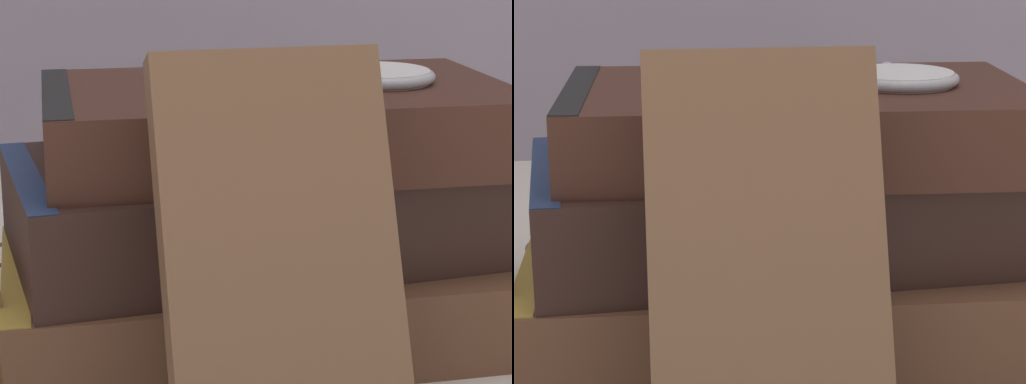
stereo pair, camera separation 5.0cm
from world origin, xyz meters
TOP-DOWN VIEW (x-y plane):
  - ground_plane at (0.00, 0.00)m, footprint 3.00×3.00m
  - book_flat_bottom at (0.01, 0.03)m, footprint 0.25×0.14m
  - book_flat_middle at (0.00, 0.04)m, footprint 0.24×0.15m
  - book_flat_top at (0.01, 0.04)m, footprint 0.21×0.13m
  - book_leaning_front at (-0.01, -0.07)m, footprint 0.09×0.08m
  - pocket_watch at (0.06, 0.04)m, footprint 0.05×0.06m
  - reading_glasses at (-0.08, 0.17)m, footprint 0.11×0.06m

SIDE VIEW (x-z plane):
  - ground_plane at x=0.00m, z-range 0.00..0.00m
  - reading_glasses at x=-0.08m, z-range 0.00..0.00m
  - book_flat_bottom at x=0.01m, z-range 0.00..0.04m
  - book_flat_middle at x=0.00m, z-range 0.04..0.08m
  - book_leaning_front at x=-0.01m, z-range 0.00..0.14m
  - book_flat_top at x=0.01m, z-range 0.08..0.12m
  - pocket_watch at x=0.06m, z-range 0.12..0.12m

